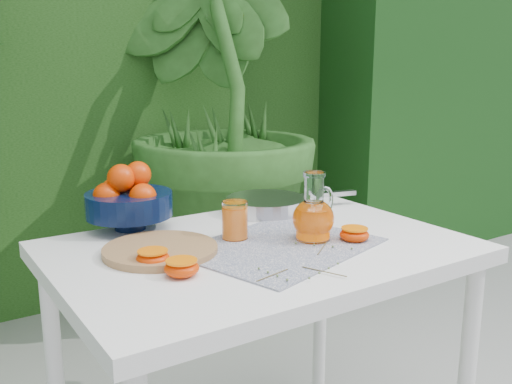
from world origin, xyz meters
TOP-DOWN VIEW (x-y plane):
  - hedge_backdrop at (0.06, 2.06)m, footprint 8.00×1.65m
  - potted_plant_right at (0.66, 1.26)m, footprint 2.21×2.21m
  - white_table at (0.11, -0.00)m, footprint 1.00×0.70m
  - placemat at (0.14, -0.04)m, footprint 0.53×0.46m
  - cutting_board at (-0.12, 0.07)m, footprint 0.34×0.34m
  - fruit_bowl at (-0.11, 0.31)m, footprint 0.30×0.30m
  - juice_pitcher at (0.24, -0.05)m, footprint 0.16×0.14m
  - juice_tumbler at (0.08, 0.07)m, footprint 0.09×0.09m
  - saute_pan at (0.31, 0.26)m, footprint 0.44×0.29m
  - orange_halves at (0.01, -0.06)m, footprint 0.58×0.19m
  - thyme_sprigs at (0.12, -0.18)m, footprint 0.31×0.24m

SIDE VIEW (x-z plane):
  - white_table at x=0.11m, z-range 0.29..1.04m
  - placemat at x=0.14m, z-range 0.75..0.75m
  - thyme_sprigs at x=0.12m, z-range 0.75..0.76m
  - cutting_board at x=-0.12m, z-range 0.75..0.77m
  - orange_halves at x=0.01m, z-range 0.75..0.79m
  - saute_pan at x=0.31m, z-range 0.75..0.80m
  - juice_tumbler at x=0.08m, z-range 0.75..0.85m
  - juice_pitcher at x=0.24m, z-range 0.73..0.90m
  - fruit_bowl at x=-0.11m, z-range 0.74..0.93m
  - potted_plant_right at x=0.66m, z-range 0.00..1.94m
  - hedge_backdrop at x=0.06m, z-range -0.06..2.44m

